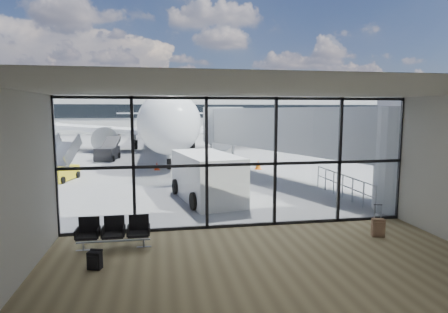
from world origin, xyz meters
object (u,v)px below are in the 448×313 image
object	(u,v)px
backpack	(95,260)
mobile_stairs	(59,172)
seating_row	(114,231)
suitcase	(378,228)
service_van	(208,177)
belt_loader	(108,152)
airliner	(164,119)

from	to	relation	value
backpack	mobile_stairs	world-z (taller)	mobile_stairs
seating_row	mobile_stairs	world-z (taller)	mobile_stairs
backpack	mobile_stairs	distance (m)	13.93
backpack	suitcase	world-z (taller)	suitcase
service_van	belt_loader	world-z (taller)	service_van
mobile_stairs	belt_loader	bearing A→B (deg)	93.83
mobile_stairs	service_van	bearing A→B (deg)	-24.75
airliner	service_van	size ratio (longest dim) A/B	7.89
service_van	seating_row	bearing A→B (deg)	-133.62
seating_row	mobile_stairs	xyz separation A→B (m)	(-4.44, 11.79, -0.00)
mobile_stairs	seating_row	bearing A→B (deg)	-55.44
belt_loader	airliner	bearing A→B (deg)	70.39
belt_loader	suitcase	bearing A→B (deg)	-55.94
airliner	service_van	distance (m)	25.13
suitcase	airliner	world-z (taller)	airliner
seating_row	suitcase	distance (m)	8.23
service_van	mobile_stairs	world-z (taller)	mobile_stairs
backpack	airliner	distance (m)	32.16
airliner	mobile_stairs	world-z (taller)	airliner
service_van	mobile_stairs	size ratio (longest dim) A/B	1.56
airliner	suitcase	bearing A→B (deg)	-78.86
service_van	airliner	bearing A→B (deg)	82.69
service_van	mobile_stairs	bearing A→B (deg)	130.41
seating_row	service_van	world-z (taller)	service_van
belt_loader	mobile_stairs	bearing A→B (deg)	-93.35
suitcase	service_van	xyz separation A→B (m)	(-4.71, 5.94, 0.76)
suitcase	airliner	bearing A→B (deg)	117.20
airliner	service_van	world-z (taller)	airliner
suitcase	mobile_stairs	world-z (taller)	mobile_stairs
suitcase	service_van	world-z (taller)	service_van
service_van	belt_loader	bearing A→B (deg)	101.37
suitcase	mobile_stairs	bearing A→B (deg)	151.53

